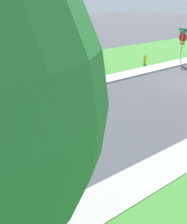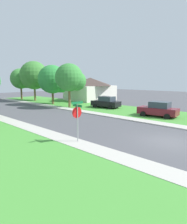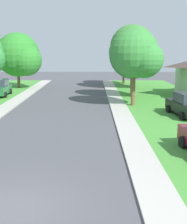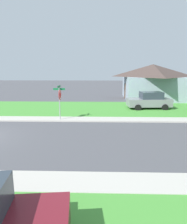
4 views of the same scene
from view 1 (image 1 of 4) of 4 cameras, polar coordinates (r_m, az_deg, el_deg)
The scene contains 4 objects.
sidewalk_west at distance 9.25m, azimuth 5.96°, elevation -14.37°, with size 1.40×56.00×0.10m, color #B7B2A8.
stop_sign_near_corner at distance 26.70m, azimuth 16.52°, elevation 13.02°, with size 0.92×0.92×2.77m.
car_maroon_near_corner at distance 22.43m, azimuth -4.18°, elevation 9.74°, with size 2.39×4.47×1.76m.
fire_hydrant at distance 25.12m, azimuth 9.74°, elevation 9.76°, with size 0.38×0.22×0.83m.
Camera 1 is at (-9.79, 17.51, 5.46)m, focal length 48.25 mm.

